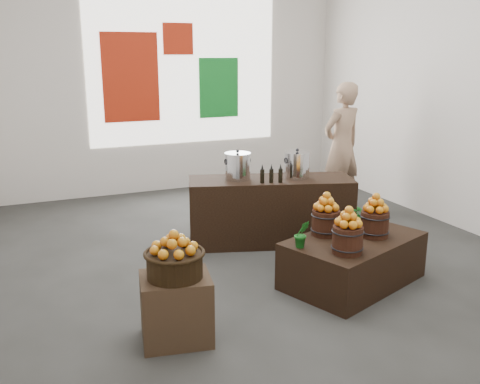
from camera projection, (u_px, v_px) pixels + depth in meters
name	position (u px, v px, depth m)	size (l,w,h in m)	color
ground	(255.00, 259.00, 6.13)	(7.00, 7.00, 0.00)	#363734
back_wall	(167.00, 71.00, 8.73)	(6.00, 0.04, 4.00)	silver
back_opening	(184.00, 70.00, 8.83)	(3.20, 0.02, 2.40)	white
deco_red_left	(131.00, 78.00, 8.50)	(0.90, 0.04, 1.40)	#A9220D
deco_green_right	(219.00, 88.00, 9.12)	(0.70, 0.04, 1.00)	#127925
deco_red_upper	(178.00, 39.00, 8.65)	(0.50, 0.04, 0.50)	#A9220D
crate	(176.00, 309.00, 4.35)	(0.56, 0.46, 0.56)	#493322
wicker_basket	(175.00, 265.00, 4.26)	(0.45, 0.45, 0.20)	black
apples_in_basket	(174.00, 242.00, 4.21)	(0.35, 0.35, 0.19)	#AA1B05
display_table	(353.00, 260.00, 5.45)	(1.41, 0.87, 0.49)	black
apple_bucket_front_left	(347.00, 240.00, 4.95)	(0.28, 0.28, 0.26)	#381A0F
apples_in_bucket_front_left	(349.00, 217.00, 4.89)	(0.21, 0.21, 0.19)	#AA1B05
apple_bucket_front_right	(375.00, 224.00, 5.40)	(0.28, 0.28, 0.26)	#381A0F
apples_in_bucket_front_right	(376.00, 203.00, 5.34)	(0.21, 0.21, 0.19)	#AA1B05
apple_bucket_rear	(326.00, 223.00, 5.44)	(0.28, 0.28, 0.26)	#381A0F
apples_in_bucket_rear	(327.00, 202.00, 5.39)	(0.21, 0.21, 0.19)	#AA1B05
herb_garnish_right	(363.00, 214.00, 5.73)	(0.23, 0.20, 0.26)	#125A17
herb_garnish_left	(302.00, 234.00, 5.10)	(0.15, 0.12, 0.27)	#125A17
counter	(270.00, 211.00, 6.58)	(1.98, 0.63, 0.81)	black
stock_pot_left	(238.00, 167.00, 6.40)	(0.31, 0.31, 0.31)	silver
stock_pot_center	(297.00, 166.00, 6.47)	(0.31, 0.31, 0.31)	silver
oil_cruets	(274.00, 173.00, 6.26)	(0.22, 0.05, 0.23)	black
shopper	(342.00, 146.00, 7.99)	(0.68, 0.45, 1.88)	#9E7B61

